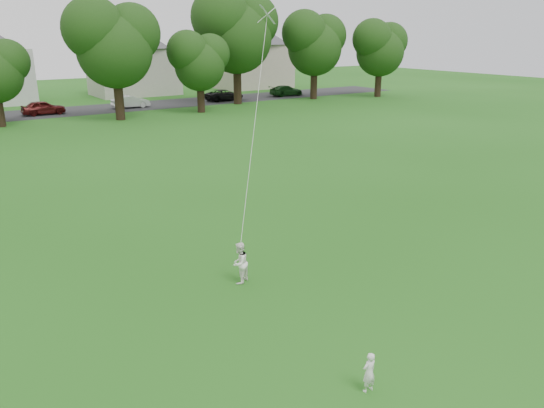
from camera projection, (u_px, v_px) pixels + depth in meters
ground at (251, 323)px, 13.60m from camera, size 160.00×160.00×0.00m
street at (1, 117)px, 46.75m from camera, size 90.00×7.00×0.01m
toddler at (369, 372)px, 10.87m from camera, size 0.33×0.22×0.90m
older_boy at (240, 263)px, 15.59m from camera, size 0.77×0.72×1.26m
kite at (255, 125)px, 16.80m from camera, size 2.13×2.31×8.41m
tree_row at (30, 38)px, 41.15m from camera, size 82.78×10.16×11.69m
parked_cars at (13, 110)px, 46.25m from camera, size 63.38×2.16×1.27m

